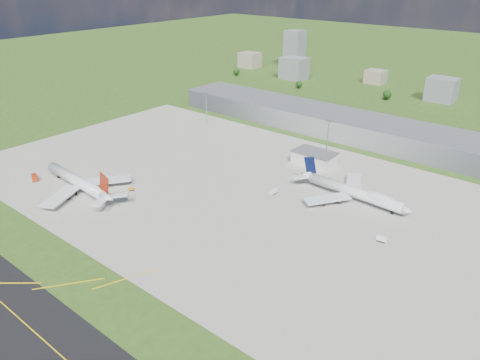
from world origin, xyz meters
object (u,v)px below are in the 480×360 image
Objects in this scene: tug_yellow at (132,189)px; van_white_near at (274,192)px; crash_tender at (35,178)px; fire_truck at (65,173)px; airliner_blue_quad at (354,192)px; airliner_red_twin at (79,182)px; van_white_far at (381,239)px.

tug_yellow is 81.22m from van_white_near.
fire_truck is at bearing 86.12° from crash_tender.
crash_tender is 62.69m from tug_yellow.
crash_tender is at bearing -144.79° from airliner_blue_quad.
airliner_red_twin reaches higher than fire_truck.
airliner_blue_quad is 18.41× the size of tug_yellow.
airliner_red_twin is 14.02× the size of van_white_near.
van_white_far is (68.25, -8.34, -0.05)m from van_white_near.
van_white_far is (181.23, 53.09, -0.42)m from fire_truck.
fire_truck is 1.56× the size of van_white_near.
tug_yellow is (47.98, 12.73, -0.81)m from fire_truck.
van_white_near is at bearing -138.48° from airliner_red_twin.
airliner_blue_quad is 9.36× the size of crash_tender.
airliner_red_twin is at bearing -169.17° from van_white_far.
airliner_blue_quad is at bearing 54.67° from crash_tender.
van_white_far is at bearing -36.97° from tug_yellow.
tug_yellow is (22.54, 18.94, -4.38)m from airliner_red_twin.
crash_tender reaches higher than van_white_near.
fire_truck reaches higher than van_white_near.
crash_tender is 143.38m from van_white_near.
tug_yellow is at bearing 27.36° from fire_truck.
airliner_red_twin reaches higher than tug_yellow.
van_white_near reaches higher than tug_yellow.
airliner_blue_quad is at bearing 41.25° from fire_truck.
crash_tender reaches higher than fire_truck.
airliner_red_twin is at bearing 127.77° from van_white_near.
fire_truck is at bearing 141.05° from tug_yellow.
van_white_far is at bearing -41.66° from airliner_blue_quad.
tug_yellow is (-103.38, -70.30, -4.13)m from airliner_blue_quad.
airliner_blue_quad is 13.43× the size of van_white_near.
airliner_blue_quad is 187.40m from crash_tender.
crash_tender is (-33.34, -9.46, -3.51)m from airliner_red_twin.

